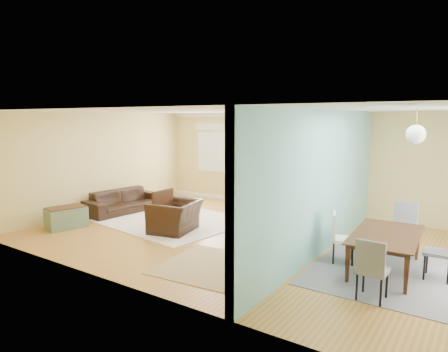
{
  "coord_description": "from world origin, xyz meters",
  "views": [
    {
      "loc": [
        4.02,
        -6.82,
        2.46
      ],
      "look_at": [
        -0.8,
        0.3,
        1.2
      ],
      "focal_mm": 32.0,
      "sensor_mm": 36.0,
      "label": 1
    }
  ],
  "objects_px": {
    "sofa": "(124,201)",
    "eames_chair": "(175,217)",
    "dining_table": "(387,253)",
    "credenza": "(325,217)",
    "green_chair": "(309,209)"
  },
  "relations": [
    {
      "from": "eames_chair",
      "to": "dining_table",
      "type": "bearing_deg",
      "value": 80.25
    },
    {
      "from": "sofa",
      "to": "eames_chair",
      "type": "bearing_deg",
      "value": -98.87
    },
    {
      "from": "sofa",
      "to": "dining_table",
      "type": "bearing_deg",
      "value": -87.46
    },
    {
      "from": "eames_chair",
      "to": "dining_table",
      "type": "xyz_separation_m",
      "value": [
        4.31,
        0.2,
        -0.03
      ]
    },
    {
      "from": "green_chair",
      "to": "dining_table",
      "type": "height_order",
      "value": "green_chair"
    },
    {
      "from": "green_chair",
      "to": "dining_table",
      "type": "distance_m",
      "value": 3.15
    },
    {
      "from": "eames_chair",
      "to": "credenza",
      "type": "bearing_deg",
      "value": 105.91
    },
    {
      "from": "eames_chair",
      "to": "green_chair",
      "type": "distance_m",
      "value": 3.19
    },
    {
      "from": "dining_table",
      "to": "credenza",
      "type": "bearing_deg",
      "value": 45.59
    },
    {
      "from": "sofa",
      "to": "green_chair",
      "type": "xyz_separation_m",
      "value": [
        4.39,
        1.79,
        0.01
      ]
    },
    {
      "from": "sofa",
      "to": "eames_chair",
      "type": "relative_size",
      "value": 1.95
    },
    {
      "from": "eames_chair",
      "to": "credenza",
      "type": "xyz_separation_m",
      "value": [
        2.8,
        1.51,
        0.06
      ]
    },
    {
      "from": "credenza",
      "to": "dining_table",
      "type": "bearing_deg",
      "value": -40.97
    },
    {
      "from": "eames_chair",
      "to": "sofa",
      "type": "bearing_deg",
      "value": -117.46
    },
    {
      "from": "sofa",
      "to": "dining_table",
      "type": "xyz_separation_m",
      "value": [
        6.62,
        -0.42,
        0.01
      ]
    }
  ]
}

